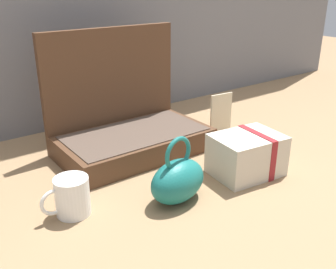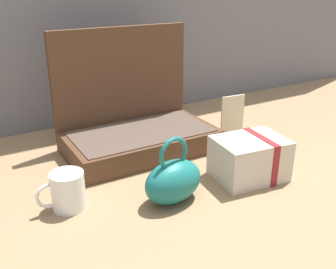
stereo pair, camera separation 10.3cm
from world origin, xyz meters
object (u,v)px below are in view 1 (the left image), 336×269
at_px(teal_pouch_handbag, 178,180).
at_px(coffee_mug, 71,196).
at_px(open_suitcase, 127,124).
at_px(cream_toiletry_bag, 247,155).
at_px(info_card_left, 221,114).

bearing_deg(teal_pouch_handbag, coffee_mug, 156.99).
distance_m(open_suitcase, coffee_mug, 0.40).
relative_size(cream_toiletry_bag, info_card_left, 1.41).
xyz_separation_m(teal_pouch_handbag, coffee_mug, (-0.24, 0.10, -0.01)).
bearing_deg(info_card_left, cream_toiletry_bag, -114.76).
height_order(teal_pouch_handbag, coffee_mug, teal_pouch_handbag).
distance_m(open_suitcase, info_card_left, 0.36).
relative_size(coffee_mug, info_card_left, 0.81).
bearing_deg(cream_toiletry_bag, teal_pouch_handbag, 179.55).
xyz_separation_m(open_suitcase, coffee_mug, (-0.31, -0.25, -0.04)).
distance_m(teal_pouch_handbag, coffee_mug, 0.26).
bearing_deg(coffee_mug, teal_pouch_handbag, -23.01).
bearing_deg(teal_pouch_handbag, info_card_left, 33.74).
relative_size(open_suitcase, cream_toiletry_bag, 2.28).
bearing_deg(coffee_mug, info_card_left, 14.84).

